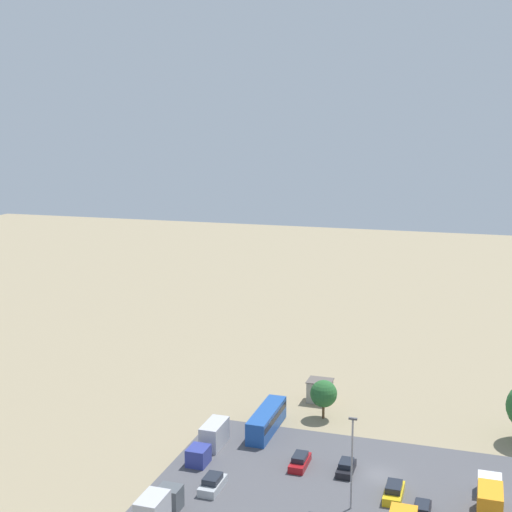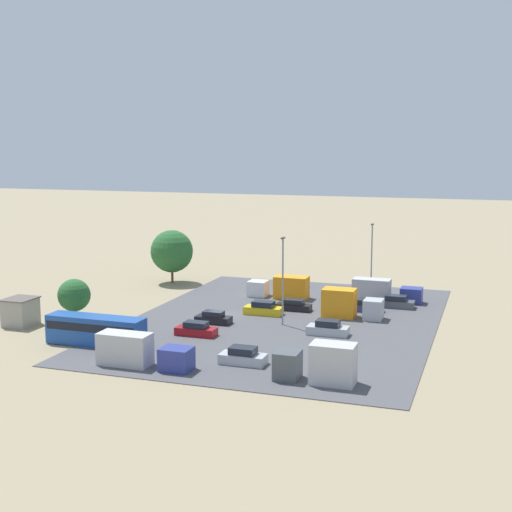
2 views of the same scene
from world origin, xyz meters
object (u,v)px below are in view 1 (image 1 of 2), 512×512
parked_car_4 (346,467)px  parked_truck_4 (158,509)px  parked_car_1 (422,511)px  parked_car_6 (300,461)px  parked_truck_2 (210,440)px  parked_car_5 (394,492)px  parked_truck_0 (490,497)px  bus (267,419)px  shed_building (320,391)px  parked_car_7 (213,484)px

parked_car_4 → parked_truck_4: bearing=-134.2°
parked_car_1 → parked_car_6: (14.77, -6.86, 0.05)m
parked_truck_2 → parked_car_5: bearing=168.8°
parked_car_6 → parked_truck_0: 21.71m
parked_truck_2 → parked_truck_4: 17.16m
parked_car_5 → parked_car_4: bearing=-34.4°
bus → parked_truck_4: 25.15m
shed_building → parked_truck_4: 38.35m
parked_truck_4 → parked_car_5: bearing=29.4°
bus → parked_car_4: bearing=146.2°
parked_car_4 → parked_car_7: 15.89m
parked_truck_2 → parked_truck_4: parked_truck_4 is taller
shed_building → parked_car_4: bearing=110.6°
shed_building → parked_car_5: size_ratio=0.78×
bus → parked_car_7: bus is taller
parked_truck_0 → parked_truck_4: parked_truck_4 is taller
bus → parked_car_7: bearing=85.8°
parked_car_5 → parked_truck_2: bearing=-11.2°
parked_car_6 → parked_truck_2: bearing=-3.3°
parked_car_5 → parked_truck_0: parked_truck_0 is taller
parked_car_7 → parked_truck_2: size_ratio=0.48×
bus → parked_truck_4: size_ratio=1.49×
parked_truck_4 → parked_car_6: bearing=56.9°
shed_building → parked_truck_4: (8.41, 37.42, 0.10)m
parked_truck_0 → parked_car_7: bearing=-170.4°
shed_building → parked_truck_2: 22.36m
shed_building → parked_car_6: bearing=96.3°
parked_car_5 → parked_truck_0: 9.95m
parked_car_5 → parked_car_7: 19.93m
shed_building → parked_car_7: 29.79m
parked_car_5 → parked_truck_4: size_ratio=0.65×
parked_car_1 → parked_truck_0: parked_truck_0 is taller
parked_car_4 → parked_truck_0: bearing=-12.4°
shed_building → parked_car_6: 21.11m
bus → parked_truck_4: (4.04, 24.82, 0.02)m
shed_building → parked_car_4: 22.20m
parked_truck_4 → bus: bearing=80.7°
bus → parked_truck_4: parked_truck_4 is taller
parked_car_7 → parked_truck_0: 29.78m
bus → parked_truck_2: parked_truck_2 is taller
bus → parked_car_1: (-21.44, 15.23, -1.04)m
shed_building → parked_car_4: size_ratio=0.88×
parked_car_5 → parked_car_6: size_ratio=1.04×
bus → parked_truck_2: (5.04, 7.69, -0.22)m
parked_truck_2 → parked_car_7: bearing=113.0°
parked_car_1 → parked_truck_2: (26.48, -7.54, 0.81)m
shed_building → bus: size_ratio=0.34×
bus → parked_car_1: size_ratio=2.43×
bus → parked_car_5: bus is taller
parked_car_1 → parked_truck_0: (-6.67, -3.56, 0.78)m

